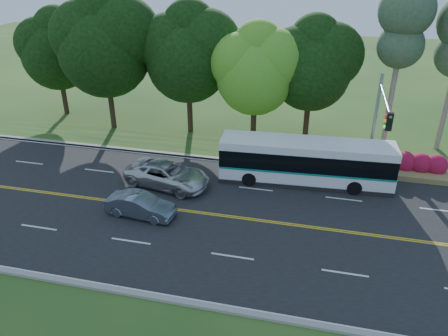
% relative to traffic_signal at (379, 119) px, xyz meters
% --- Properties ---
extents(ground, '(120.00, 120.00, 0.00)m').
position_rel_traffic_signal_xyz_m(ground, '(-6.49, -5.40, -4.67)').
color(ground, '#204B19').
rests_on(ground, ground).
extents(road, '(60.00, 14.00, 0.02)m').
position_rel_traffic_signal_xyz_m(road, '(-6.49, -5.40, -4.66)').
color(road, black).
rests_on(road, ground).
extents(curb_north, '(60.00, 0.30, 0.15)m').
position_rel_traffic_signal_xyz_m(curb_north, '(-6.49, 1.75, -4.60)').
color(curb_north, gray).
rests_on(curb_north, ground).
extents(curb_south, '(60.00, 0.30, 0.15)m').
position_rel_traffic_signal_xyz_m(curb_south, '(-6.49, -12.55, -4.60)').
color(curb_south, gray).
rests_on(curb_south, ground).
extents(grass_verge, '(60.00, 4.00, 0.10)m').
position_rel_traffic_signal_xyz_m(grass_verge, '(-6.49, 3.60, -4.62)').
color(grass_verge, '#204B19').
rests_on(grass_verge, ground).
extents(lane_markings, '(57.60, 13.82, 0.00)m').
position_rel_traffic_signal_xyz_m(lane_markings, '(-6.59, -5.40, -4.65)').
color(lane_markings, gold).
rests_on(lane_markings, road).
extents(tree_row, '(44.70, 9.10, 13.84)m').
position_rel_traffic_signal_xyz_m(tree_row, '(-11.65, 6.73, 2.06)').
color(tree_row, black).
rests_on(tree_row, ground).
extents(bougainvillea_hedge, '(9.50, 2.25, 1.50)m').
position_rel_traffic_signal_xyz_m(bougainvillea_hedge, '(0.69, 2.75, -3.95)').
color(bougainvillea_hedge, '#A00D37').
rests_on(bougainvillea_hedge, ground).
extents(traffic_signal, '(0.42, 6.10, 7.00)m').
position_rel_traffic_signal_xyz_m(traffic_signal, '(0.00, 0.00, 0.00)').
color(traffic_signal, '#999DA2').
rests_on(traffic_signal, ground).
extents(transit_bus, '(11.14, 3.03, 2.88)m').
position_rel_traffic_signal_xyz_m(transit_bus, '(-4.07, -0.24, -3.22)').
color(transit_bus, white).
rests_on(transit_bus, road).
extents(sedan, '(4.14, 1.77, 1.33)m').
position_rel_traffic_signal_xyz_m(sedan, '(-12.94, -6.46, -3.99)').
color(sedan, slate).
rests_on(sedan, road).
extents(suv, '(5.90, 3.51, 1.54)m').
position_rel_traffic_signal_xyz_m(suv, '(-12.65, -2.72, -3.88)').
color(suv, silver).
rests_on(suv, road).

